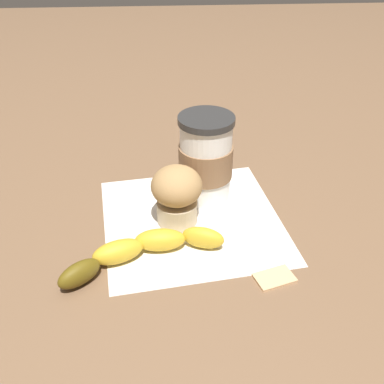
{
  "coord_description": "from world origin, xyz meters",
  "views": [
    {
      "loc": [
        0.54,
        -0.04,
        0.42
      ],
      "look_at": [
        0.0,
        0.0,
        0.05
      ],
      "focal_mm": 42.0,
      "sensor_mm": 36.0,
      "label": 1
    }
  ],
  "objects_px": {
    "muffin": "(177,192)",
    "sugar_packet": "(275,277)",
    "coffee_cup": "(206,158)",
    "banana": "(141,249)"
  },
  "relations": [
    {
      "from": "muffin",
      "to": "sugar_packet",
      "type": "xyz_separation_m",
      "value": [
        0.13,
        0.12,
        -0.05
      ]
    },
    {
      "from": "coffee_cup",
      "to": "muffin",
      "type": "xyz_separation_m",
      "value": [
        0.06,
        -0.05,
        -0.02
      ]
    },
    {
      "from": "banana",
      "to": "coffee_cup",
      "type": "bearing_deg",
      "value": 145.96
    },
    {
      "from": "muffin",
      "to": "banana",
      "type": "distance_m",
      "value": 0.1
    },
    {
      "from": "coffee_cup",
      "to": "sugar_packet",
      "type": "height_order",
      "value": "coffee_cup"
    },
    {
      "from": "sugar_packet",
      "to": "banana",
      "type": "bearing_deg",
      "value": -105.99
    },
    {
      "from": "sugar_packet",
      "to": "muffin",
      "type": "bearing_deg",
      "value": -137.61
    },
    {
      "from": "banana",
      "to": "sugar_packet",
      "type": "xyz_separation_m",
      "value": [
        0.05,
        0.17,
        -0.01
      ]
    },
    {
      "from": "banana",
      "to": "sugar_packet",
      "type": "bearing_deg",
      "value": 74.01
    },
    {
      "from": "coffee_cup",
      "to": "banana",
      "type": "height_order",
      "value": "coffee_cup"
    }
  ]
}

